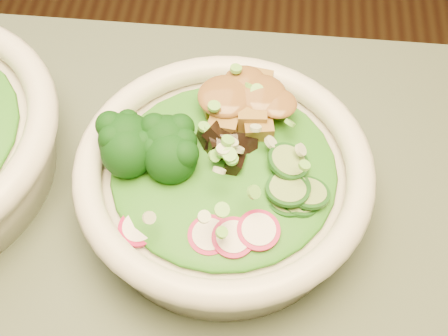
# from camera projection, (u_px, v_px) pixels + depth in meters

# --- Properties ---
(salad_bowl) EXTENTS (0.24, 0.24, 0.06)m
(salad_bowl) POSITION_uv_depth(u_px,v_px,m) (224.00, 181.00, 0.51)
(salad_bowl) COLOR white
(salad_bowl) RESTS_ON dining_table
(lettuce_bed) EXTENTS (0.18, 0.18, 0.02)m
(lettuce_bed) POSITION_uv_depth(u_px,v_px,m) (224.00, 167.00, 0.49)
(lettuce_bed) COLOR #236415
(lettuce_bed) RESTS_ON salad_bowl
(broccoli_florets) EXTENTS (0.08, 0.08, 0.04)m
(broccoli_florets) POSITION_uv_depth(u_px,v_px,m) (154.00, 147.00, 0.49)
(broccoli_florets) COLOR black
(broccoli_florets) RESTS_ON salad_bowl
(radish_slices) EXTENTS (0.10, 0.06, 0.02)m
(radish_slices) POSITION_uv_depth(u_px,v_px,m) (210.00, 230.00, 0.46)
(radish_slices) COLOR #9D0C3D
(radish_slices) RESTS_ON salad_bowl
(cucumber_slices) EXTENTS (0.08, 0.08, 0.03)m
(cucumber_slices) POSITION_uv_depth(u_px,v_px,m) (297.00, 175.00, 0.47)
(cucumber_slices) COLOR #89AC5F
(cucumber_slices) RESTS_ON salad_bowl
(mushroom_heap) EXTENTS (0.08, 0.08, 0.04)m
(mushroom_heap) POSITION_uv_depth(u_px,v_px,m) (227.00, 148.00, 0.49)
(mushroom_heap) COLOR black
(mushroom_heap) RESTS_ON salad_bowl
(tofu_cubes) EXTENTS (0.09, 0.07, 0.03)m
(tofu_cubes) POSITION_uv_depth(u_px,v_px,m) (240.00, 107.00, 0.51)
(tofu_cubes) COLOR olive
(tofu_cubes) RESTS_ON salad_bowl
(peanut_sauce) EXTENTS (0.06, 0.05, 0.01)m
(peanut_sauce) POSITION_uv_depth(u_px,v_px,m) (241.00, 97.00, 0.50)
(peanut_sauce) COLOR brown
(peanut_sauce) RESTS_ON tofu_cubes
(scallion_garnish) EXTENTS (0.17, 0.17, 0.02)m
(scallion_garnish) POSITION_uv_depth(u_px,v_px,m) (224.00, 152.00, 0.47)
(scallion_garnish) COLOR #6CBF43
(scallion_garnish) RESTS_ON salad_bowl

